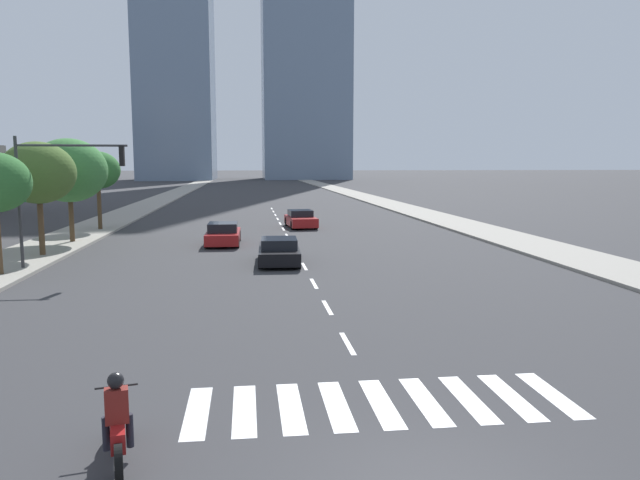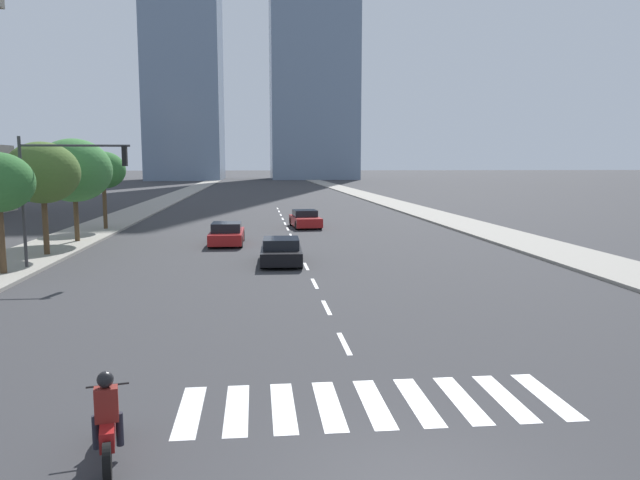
# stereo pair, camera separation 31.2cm
# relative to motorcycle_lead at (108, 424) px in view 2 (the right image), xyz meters

# --- Properties ---
(sidewalk_east) EXTENTS (4.00, 260.00, 0.15)m
(sidewalk_east) POSITION_rel_motorcycle_lead_xyz_m (18.39, 28.43, -0.51)
(sidewalk_east) COLOR gray
(sidewalk_east) RESTS_ON ground
(sidewalk_west) EXTENTS (4.00, 260.00, 0.15)m
(sidewalk_west) POSITION_rel_motorcycle_lead_xyz_m (-9.00, 28.43, -0.51)
(sidewalk_west) COLOR gray
(sidewalk_west) RESTS_ON ground
(crosswalk_near) EXTENTS (7.65, 2.48, 0.01)m
(crosswalk_near) POSITION_rel_motorcycle_lead_xyz_m (4.69, 1.75, -0.58)
(crosswalk_near) COLOR silver
(crosswalk_near) RESTS_ON ground
(lane_divider_center) EXTENTS (0.14, 50.00, 0.01)m
(lane_divider_center) POSITION_rel_motorcycle_lead_xyz_m (4.69, 29.75, -0.58)
(lane_divider_center) COLOR silver
(lane_divider_center) RESTS_ON ground
(motorcycle_lead) EXTENTS (0.77, 2.10, 1.49)m
(motorcycle_lead) POSITION_rel_motorcycle_lead_xyz_m (0.00, 0.00, 0.00)
(motorcycle_lead) COLOR black
(motorcycle_lead) RESTS_ON ground
(sedan_black_0) EXTENTS (2.06, 4.51, 1.23)m
(sedan_black_0) POSITION_rel_motorcycle_lead_xyz_m (3.59, 18.79, -0.01)
(sedan_black_0) COLOR black
(sedan_black_0) RESTS_ON ground
(sedan_red_1) EXTENTS (2.22, 4.39, 1.29)m
(sedan_red_1) POSITION_rel_motorcycle_lead_xyz_m (6.06, 34.72, 0.01)
(sedan_red_1) COLOR maroon
(sedan_red_1) RESTS_ON ground
(sedan_red_2) EXTENTS (1.99, 4.56, 1.30)m
(sedan_red_2) POSITION_rel_motorcycle_lead_xyz_m (0.69, 25.84, 0.02)
(sedan_red_2) COLOR maroon
(sedan_red_2) RESTS_ON ground
(traffic_signal_far) EXTENTS (5.00, 0.28, 5.77)m
(traffic_signal_far) POSITION_rel_motorcycle_lead_xyz_m (-6.02, 18.10, 3.55)
(traffic_signal_far) COLOR #333335
(traffic_signal_far) RESTS_ON sidewalk_west
(street_tree_second) EXTENTS (3.63, 3.63, 5.67)m
(street_tree_second) POSITION_rel_motorcycle_lead_xyz_m (-8.20, 21.95, 3.68)
(street_tree_second) COLOR #4C3823
(street_tree_second) RESTS_ON sidewalk_west
(street_tree_third) EXTENTS (4.36, 4.36, 6.04)m
(street_tree_third) POSITION_rel_motorcycle_lead_xyz_m (-8.20, 27.21, 3.74)
(street_tree_third) COLOR #4C3823
(street_tree_third) RESTS_ON sidewalk_west
(street_tree_fourth) EXTENTS (3.07, 3.07, 5.42)m
(street_tree_fourth) POSITION_rel_motorcycle_lead_xyz_m (-8.20, 34.06, 3.66)
(street_tree_fourth) COLOR #4C3823
(street_tree_fourth) RESTS_ON sidewalk_west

